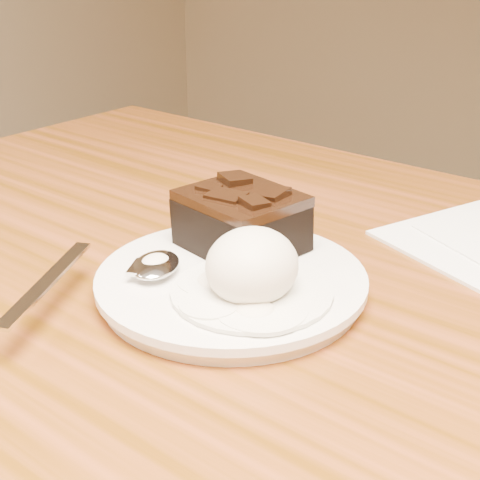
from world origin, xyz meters
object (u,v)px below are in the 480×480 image
Objects in this scene: ice_cream_scoop at (252,266)px; plate at (231,284)px; brownie at (241,224)px; spoon at (156,267)px.

plate is at bearing 154.70° from ice_cream_scoop.
ice_cream_scoop reaches higher than brownie.
ice_cream_scoop is 0.08m from spoon.
plate is 2.33× the size of brownie.
plate is 2.99× the size of ice_cream_scoop.
ice_cream_scoop reaches higher than spoon.
spoon is at bearing -165.07° from ice_cream_scoop.
brownie is (-0.02, 0.04, 0.03)m from plate.
spoon is (-0.02, -0.07, -0.01)m from brownie.
ice_cream_scoop is at bearing -25.30° from plate.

